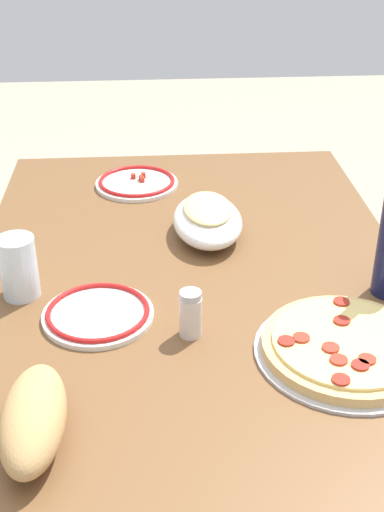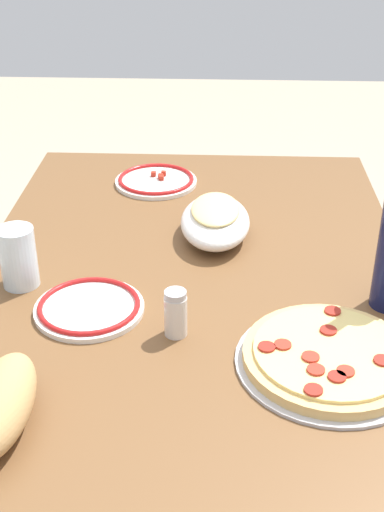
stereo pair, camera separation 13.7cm
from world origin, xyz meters
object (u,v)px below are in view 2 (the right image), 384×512
at_px(side_plate_near, 89,307).
at_px(bread_loaf, 0,404).
at_px(water_glass, 18,257).
at_px(pepperoni_pizza, 329,357).
at_px(spice_shaker, 176,313).
at_px(dining_table, 192,317).
at_px(side_plate_far, 156,180).
at_px(baked_pasta_dish, 215,219).

distance_m(side_plate_near, bread_loaf, 0.31).
height_order(water_glass, side_plate_near, water_glass).
relative_size(pepperoni_pizza, spice_shaker, 3.52).
bearing_deg(dining_table, side_plate_far, -165.26).
bearing_deg(pepperoni_pizza, side_plate_far, -154.09).
relative_size(water_glass, side_plate_near, 0.60).
distance_m(pepperoni_pizza, side_plate_near, 0.44).
xyz_separation_m(dining_table, bread_loaf, (0.46, -0.25, 0.16)).
relative_size(dining_table, side_plate_far, 6.01).
distance_m(water_glass, side_plate_far, 0.54).
bearing_deg(side_plate_near, side_plate_far, 173.09).
distance_m(dining_table, baked_pasta_dish, 0.22).
bearing_deg(dining_table, pepperoni_pizza, 38.82).
relative_size(water_glass, bread_loaf, 0.56).
bearing_deg(water_glass, spice_shaker, 64.39).
bearing_deg(spice_shaker, bread_loaf, -44.84).
bearing_deg(bread_loaf, baked_pasta_dish, 153.66).
distance_m(dining_table, pepperoni_pizza, 0.40).
bearing_deg(bread_loaf, spice_shaker, 135.16).
bearing_deg(side_plate_near, spice_shaker, 69.02).
bearing_deg(pepperoni_pizza, water_glass, -111.41).
distance_m(water_glass, side_plate_near, 0.18).
distance_m(side_plate_near, spice_shaker, 0.18).
bearing_deg(side_plate_far, dining_table, 14.74).
distance_m(pepperoni_pizza, spice_shaker, 0.27).
height_order(dining_table, water_glass, water_glass).
height_order(baked_pasta_dish, side_plate_far, baked_pasta_dish).
distance_m(pepperoni_pizza, water_glass, 0.61).
height_order(pepperoni_pizza, water_glass, water_glass).
height_order(side_plate_far, bread_loaf, bread_loaf).
bearing_deg(side_plate_near, baked_pasta_dish, 143.33).
relative_size(pepperoni_pizza, water_glass, 2.53).
relative_size(side_plate_far, bread_loaf, 0.96).
relative_size(pepperoni_pizza, side_plate_far, 1.47).
relative_size(side_plate_far, spice_shaker, 2.39).
relative_size(dining_table, bread_loaf, 5.79).
distance_m(water_glass, bread_loaf, 0.39).
relative_size(pepperoni_pizza, baked_pasta_dish, 1.28).
bearing_deg(pepperoni_pizza, bread_loaf, -71.49).
distance_m(dining_table, spice_shaker, 0.27).
xyz_separation_m(baked_pasta_dish, bread_loaf, (0.60, -0.30, 0.00)).
bearing_deg(water_glass, side_plate_near, 59.66).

